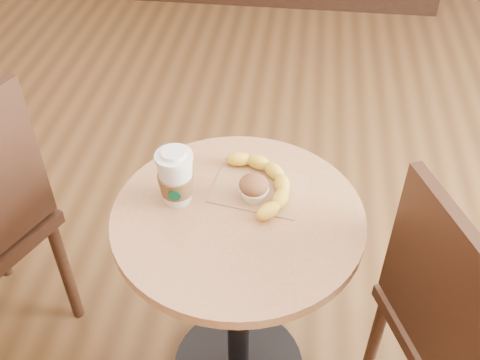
% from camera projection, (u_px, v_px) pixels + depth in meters
% --- Properties ---
extents(cafe_table, '(0.66, 0.66, 0.75)m').
position_uv_depth(cafe_table, '(238.00, 272.00, 1.60)').
color(cafe_table, black).
rests_on(cafe_table, ground).
extents(chair_right, '(0.54, 0.54, 0.95)m').
position_uv_depth(chair_right, '(461.00, 328.00, 1.45)').
color(chair_right, '#311C11').
rests_on(chair_right, ground).
extents(kraft_bag, '(0.27, 0.22, 0.00)m').
position_uv_depth(kraft_bag, '(258.00, 188.00, 1.51)').
color(kraft_bag, '#9D744C').
rests_on(kraft_bag, cafe_table).
extents(coffee_cup, '(0.10, 0.10, 0.16)m').
position_uv_depth(coffee_cup, '(176.00, 179.00, 1.43)').
color(coffee_cup, silver).
rests_on(coffee_cup, cafe_table).
extents(muffin, '(0.08, 0.08, 0.07)m').
position_uv_depth(muffin, '(254.00, 188.00, 1.46)').
color(muffin, white).
rests_on(muffin, kraft_bag).
extents(banana, '(0.29, 0.33, 0.04)m').
position_uv_depth(banana, '(258.00, 184.00, 1.49)').
color(banana, gold).
rests_on(banana, kraft_bag).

